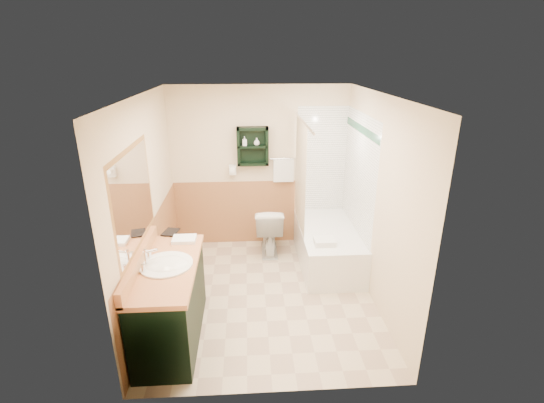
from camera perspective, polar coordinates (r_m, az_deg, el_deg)
The scene contains 25 objects.
floor at distance 5.01m, azimuth -1.04°, elevation -13.31°, with size 3.00×3.00×0.00m, color #CBB694.
back_wall at distance 5.89m, azimuth -1.79°, elevation 4.93°, with size 2.60×0.04×2.40m, color #FBEBC4.
left_wall at distance 4.59m, azimuth -17.82°, elevation -0.77°, with size 0.04×3.00×2.40m, color #FBEBC4.
right_wall at distance 4.69m, azimuth 15.19°, elevation -0.03°, with size 0.04×3.00×2.40m, color #FBEBC4.
ceiling at distance 4.17m, azimuth -1.26°, elevation 15.43°, with size 2.60×3.00×0.04m, color white.
wainscot_left at distance 4.87m, azimuth -16.52°, elevation -8.44°, with size 2.98×2.98×1.00m, color #B17347, non-canonical shape.
wainscot_back at distance 6.09m, azimuth -1.71°, elevation -1.51°, with size 2.58×2.58×1.00m, color #B17347, non-canonical shape.
mirror_frame at distance 3.98m, azimuth -19.38°, elevation 0.36°, with size 1.30×1.30×1.00m, color #9D6533, non-canonical shape.
mirror_glass at distance 3.98m, azimuth -19.32°, elevation 0.36°, with size 1.20×1.20×0.90m, color white, non-canonical shape.
tile_right at distance 5.40m, azimuth 12.21°, elevation 1.30°, with size 1.50×1.50×2.10m, color white, non-canonical shape.
tile_back at distance 6.01m, azimuth 8.07°, elevation 3.56°, with size 0.95×0.95×2.10m, color white, non-canonical shape.
tile_accent at distance 5.18m, azimuth 12.82°, elevation 10.18°, with size 1.50×1.50×0.10m, color #14482F, non-canonical shape.
wall_shelf at distance 5.69m, azimuth -2.81°, elevation 7.99°, with size 0.45×0.15×0.55m, color black.
hair_dryer at distance 5.81m, azimuth -5.72°, elevation 4.60°, with size 0.10×0.24×0.18m, color white, non-canonical shape.
towel_bar at distance 5.81m, azimuth 1.69°, elevation 6.23°, with size 0.40×0.06×0.40m, color white, non-canonical shape.
curtain_rod at distance 5.01m, azimuth 4.60°, elevation 11.43°, with size 0.03×0.03×1.60m, color silver.
shower_curtain at distance 5.38m, azimuth 4.08°, elevation 2.78°, with size 1.05×1.05×1.70m, color beige, non-canonical shape.
vanity at distance 4.26m, azimuth -14.52°, elevation -13.93°, with size 0.59×1.35×0.86m, color black.
bathtub at distance 5.60m, azimuth 8.16°, elevation -6.45°, with size 0.80×1.50×0.53m, color white.
toilet at distance 5.83m, azimuth -0.47°, elevation -4.10°, with size 0.40×0.72×0.71m, color white.
counter_towel at distance 4.47m, azimuth -12.60°, elevation -5.36°, with size 0.25×0.20×0.04m, color white.
vanity_book at distance 4.69m, azimuth -15.48°, elevation -3.17°, with size 0.16×0.02×0.21m, color black.
tub_towel at distance 5.05m, azimuth 7.61°, elevation -5.76°, with size 0.26×0.22×0.07m, color white.
soap_bottle_a at distance 5.68m, azimuth -3.99°, elevation 8.39°, with size 0.06×0.13×0.06m, color white.
soap_bottle_b at distance 5.68m, azimuth -2.23°, elevation 8.55°, with size 0.08×0.11×0.08m, color white.
Camera 1 is at (-0.17, -4.14, 2.81)m, focal length 26.00 mm.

